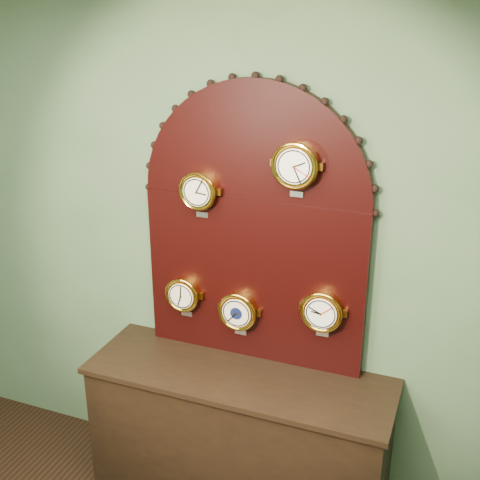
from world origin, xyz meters
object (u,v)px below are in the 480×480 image
at_px(roman_clock, 199,191).
at_px(barometer, 238,311).
at_px(tide_clock, 322,311).
at_px(arabic_clock, 296,165).
at_px(hygrometer, 183,294).
at_px(shop_counter, 239,441).
at_px(display_board, 254,219).

height_order(roman_clock, barometer, roman_clock).
bearing_deg(tide_clock, arabic_clock, -179.91).
relative_size(hygrometer, barometer, 0.93).
bearing_deg(hygrometer, roman_clock, -0.05).
xyz_separation_m(roman_clock, barometer, (0.22, -0.00, -0.65)).
distance_m(roman_clock, arabic_clock, 0.54).
distance_m(shop_counter, roman_clock, 1.40).
distance_m(roman_clock, barometer, 0.68).
bearing_deg(barometer, shop_counter, -68.12).
height_order(shop_counter, tide_clock, tide_clock).
bearing_deg(shop_counter, hygrometer, 158.31).
height_order(arabic_clock, tide_clock, arabic_clock).
distance_m(display_board, tide_clock, 0.58).
relative_size(shop_counter, display_board, 1.05).
distance_m(shop_counter, hygrometer, 0.87).
bearing_deg(roman_clock, hygrometer, 179.95).
xyz_separation_m(shop_counter, arabic_clock, (0.23, 0.15, 1.54)).
distance_m(roman_clock, tide_clock, 0.87).
bearing_deg(hygrometer, tide_clock, -0.04).
height_order(hygrometer, tide_clock, tide_clock).
relative_size(display_board, barometer, 5.70).
relative_size(barometer, tide_clock, 0.99).
xyz_separation_m(display_board, hygrometer, (-0.39, -0.07, -0.47)).
bearing_deg(hygrometer, display_board, 9.65).
height_order(arabic_clock, barometer, arabic_clock).
relative_size(shop_counter, hygrometer, 6.39).
bearing_deg(display_board, roman_clock, -166.61).
bearing_deg(tide_clock, barometer, -179.99).
bearing_deg(tide_clock, display_board, 170.43).
xyz_separation_m(hygrometer, barometer, (0.33, -0.00, -0.04)).
xyz_separation_m(arabic_clock, tide_clock, (0.16, 0.00, -0.74)).
relative_size(shop_counter, roman_clock, 6.29).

